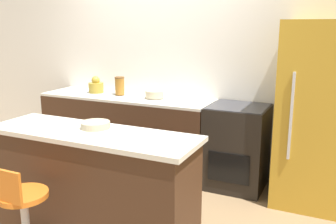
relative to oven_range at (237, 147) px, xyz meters
name	(u,v)px	position (x,y,z in m)	size (l,w,h in m)	color
ground_plane	(137,179)	(-1.08, -0.32, -0.46)	(14.00, 14.00, 0.00)	#8E704C
wall_back	(161,63)	(-1.08, 0.33, 0.84)	(8.00, 0.06, 2.60)	white
back_counter	(127,132)	(-1.41, 0.00, 0.00)	(2.18, 0.61, 0.91)	#422819
kitchen_island	(93,183)	(-0.85, -1.46, 0.00)	(1.83, 0.58, 0.91)	#422819
oven_range	(237,147)	(0.00, 0.00, 0.00)	(0.63, 0.62, 0.91)	black
refrigerator	(316,115)	(0.78, -0.04, 0.45)	(0.70, 0.72, 1.81)	gold
stool_chair	(22,214)	(-1.08, -2.02, -0.07)	(0.37, 0.37, 0.78)	#B7B7BC
kettle	(96,86)	(-1.86, 0.02, 0.54)	(0.19, 0.19, 0.21)	#B29333
mixing_bowl	(155,94)	(-1.02, 0.02, 0.50)	(0.22, 0.22, 0.09)	#C1B28E
canister_jar	(120,86)	(-1.50, 0.02, 0.57)	(0.12, 0.12, 0.22)	#9E6623
fruit_bowl	(95,125)	(-0.88, -1.36, 0.48)	(0.25, 0.25, 0.06)	#C1B28E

